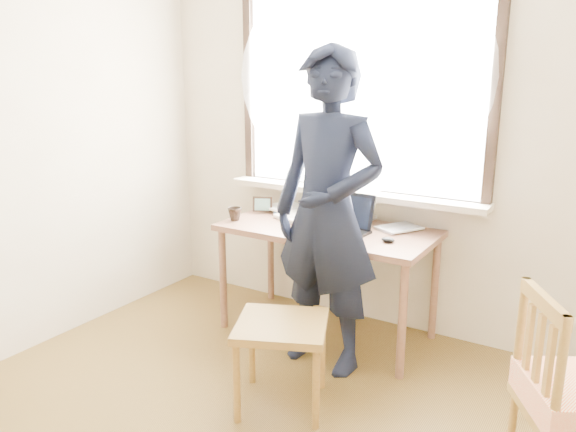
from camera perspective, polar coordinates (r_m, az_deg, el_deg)
The scene contains 13 objects.
room_shell at distance 2.22m, azimuth -8.27°, elevation 11.87°, with size 3.52×4.02×2.61m.
desk at distance 3.69m, azimuth 4.02°, elevation -2.32°, with size 1.39×0.69×0.74m.
laptop at distance 3.58m, azimuth 5.57°, elevation -0.68°, with size 0.37×0.31×0.24m.
mug_white at distance 3.85m, azimuth 4.59°, elevation 0.36°, with size 0.13×0.13×0.10m, color white.
mug_dark at distance 3.84m, azimuth -5.43°, elevation 0.20°, with size 0.10×0.10×0.09m, color black.
mouse at distance 3.40m, azimuth 10.13°, elevation -2.39°, with size 0.08×0.06×0.03m, color black.
desk_clutter at distance 3.92m, azimuth 3.00°, elevation 0.16°, with size 0.85×0.49×0.04m.
book_a at distance 4.05m, azimuth 0.10°, elevation 0.52°, with size 0.19×0.25×0.02m, color white.
book_b at distance 3.75m, azimuth 10.26°, elevation -0.89°, with size 0.19×0.26×0.02m, color white.
picture_frame at distance 4.03m, azimuth -2.60°, elevation 1.07°, with size 0.13×0.08×0.11m.
work_chair at distance 2.99m, azimuth -0.66°, elevation -12.02°, with size 0.60×0.59×0.47m.
side_chair at distance 2.57m, azimuth 27.22°, elevation -16.28°, with size 0.57×0.57×0.92m.
person at distance 3.23m, azimuth 4.07°, elevation 0.31°, with size 0.69×0.45×1.88m, color black.
Camera 1 is at (1.40, -1.51, 1.73)m, focal length 35.00 mm.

